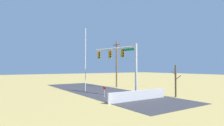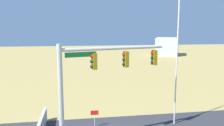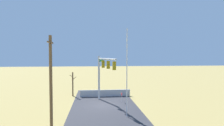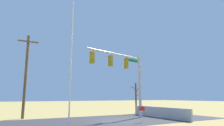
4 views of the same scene
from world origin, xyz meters
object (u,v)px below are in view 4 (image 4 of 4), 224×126
Objects in this scene: utility_pole at (26,74)px; flagpole at (71,61)px; bare_tree at (136,98)px; open_sign at (142,111)px; signal_mast at (126,71)px.

flagpole is at bearing -72.04° from utility_pole.
utility_pole is 2.17× the size of bare_tree.
flagpole is 7.35× the size of open_sign.
flagpole is at bearing -160.84° from signal_mast.
open_sign is (8.08, -7.33, -3.23)m from utility_pole.
open_sign is at bearing -92.36° from signal_mast.
open_sign is (-4.42, -6.87, -0.99)m from bare_tree.
flagpole reaches higher than utility_pole.
open_sign is (-0.10, -2.43, -3.48)m from signal_mast.
open_sign is at bearing -42.21° from utility_pole.
signal_mast is 9.54m from utility_pole.
flagpole is 12.41m from bare_tree.
signal_mast is 1.78× the size of bare_tree.
utility_pole reaches higher than open_sign.
signal_mast is 5.36× the size of open_sign.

